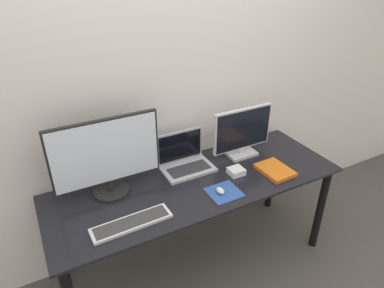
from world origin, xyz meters
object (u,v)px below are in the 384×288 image
at_px(keyboard, 132,223).
at_px(book, 275,170).
at_px(monitor_left, 107,157).
at_px(monitor_right, 242,132).
at_px(laptop, 184,159).
at_px(power_brick, 236,171).
at_px(mouse, 220,191).

height_order(keyboard, book, book).
bearing_deg(monitor_left, book, -15.99).
relative_size(monitor_left, book, 2.64).
xyz_separation_m(monitor_left, keyboard, (0.01, -0.32, -0.24)).
bearing_deg(monitor_right, monitor_left, -180.00).
distance_m(monitor_left, book, 1.07).
distance_m(monitor_left, keyboard, 0.40).
relative_size(monitor_left, laptop, 1.86).
height_order(book, power_brick, power_brick).
distance_m(monitor_left, mouse, 0.69).
xyz_separation_m(laptop, power_brick, (0.25, -0.23, -0.04)).
height_order(laptop, power_brick, laptop).
height_order(monitor_right, laptop, monitor_right).
height_order(laptop, book, laptop).
xyz_separation_m(keyboard, mouse, (0.55, 0.01, 0.01)).
bearing_deg(monitor_right, keyboard, -160.75).
bearing_deg(mouse, power_brick, 32.41).
bearing_deg(keyboard, laptop, 36.32).
bearing_deg(book, laptop, 145.99).
bearing_deg(mouse, book, 3.86).
bearing_deg(mouse, monitor_right, 40.44).
xyz_separation_m(laptop, mouse, (0.05, -0.36, -0.04)).
distance_m(mouse, book, 0.44).
bearing_deg(monitor_left, power_brick, -13.87).
xyz_separation_m(laptop, book, (0.49, -0.33, -0.04)).
bearing_deg(monitor_left, mouse, -29.32).
bearing_deg(monitor_right, book, -76.92).
relative_size(mouse, book, 0.28).
bearing_deg(monitor_right, laptop, 174.08).
distance_m(keyboard, book, 0.99).
relative_size(monitor_left, monitor_right, 1.39).
relative_size(keyboard, mouse, 6.64).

